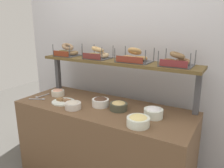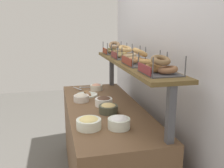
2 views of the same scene
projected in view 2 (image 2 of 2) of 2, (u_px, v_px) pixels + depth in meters
The scene contains 18 objects.
back_wall at pixel (159, 69), 2.43m from camera, with size 3.01×0.06×2.40m, color silver.
deli_counter at pixel (105, 146), 2.49m from camera, with size 1.81×0.70×0.85m, color brown.
shelf_riser_left at pixel (112, 70), 3.20m from camera, with size 0.05×0.05×0.40m, color #4C4C51.
shelf_riser_right at pixel (171, 115), 1.60m from camera, with size 0.05×0.05×0.40m, color #4C4C51.
upper_shelf at pixel (132, 63), 2.35m from camera, with size 1.77×0.32×0.03m, color brown.
bowl_lox_spread at pixel (96, 87), 2.99m from camera, with size 0.15×0.15×0.08m.
bowl_potato_salad at pixel (81, 98), 2.54m from camera, with size 0.16×0.16×0.08m.
bowl_egg_salad at pixel (89, 123), 1.87m from camera, with size 0.19×0.19×0.09m.
bowl_hummus at pixel (109, 108), 2.21m from camera, with size 0.17×0.17×0.09m.
bowl_cream_cheese at pixel (119, 122), 1.88m from camera, with size 0.17×0.17×0.10m.
bowl_chocolate_spread at pixel (103, 101), 2.40m from camera, with size 0.17×0.17×0.09m.
serving_plate_white at pixel (87, 95), 2.76m from camera, with size 0.24×0.24×0.04m.
serving_spoon_near_plate at pixel (79, 89), 3.01m from camera, with size 0.17×0.09×0.01m.
serving_spoon_by_edge at pixel (84, 87), 3.09m from camera, with size 0.05×0.18×0.01m.
bagel_basket_everything at pixel (114, 50), 2.95m from camera, with size 0.26×0.25×0.16m.
bagel_basket_plain at pixel (125, 54), 2.56m from camera, with size 0.27×0.25×0.14m.
bagel_basket_sesame at pixel (139, 59), 2.14m from camera, with size 0.33×0.25×0.16m.
bagel_basket_cinnamon_raisin at pixel (160, 67), 1.74m from camera, with size 0.29×0.25×0.14m.
Camera 2 is at (2.23, -0.45, 1.62)m, focal length 39.59 mm.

